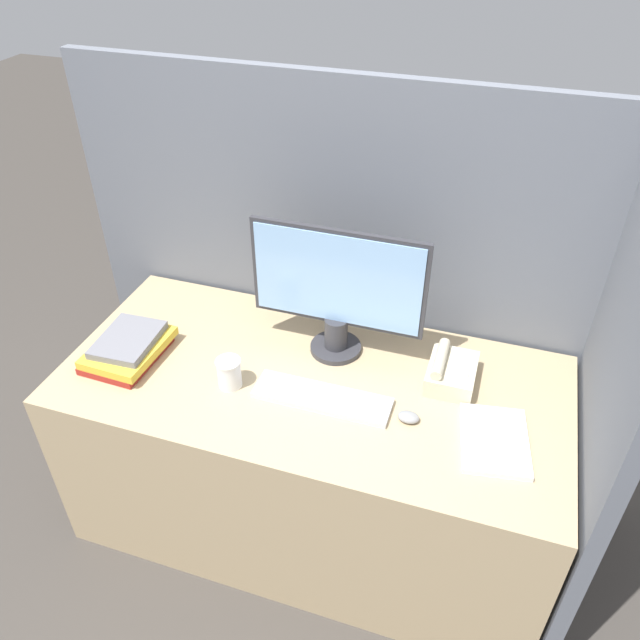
% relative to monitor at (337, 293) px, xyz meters
% --- Properties ---
extents(ground_plane, '(12.00, 12.00, 0.00)m').
position_rel_monitor_xyz_m(ground_plane, '(-0.03, -0.56, -0.97)').
color(ground_plane, '#423D38').
extents(cubicle_panel_rear, '(2.08, 0.04, 1.60)m').
position_rel_monitor_xyz_m(cubicle_panel_rear, '(-0.03, 0.26, -0.17)').
color(cubicle_panel_rear, slate).
rests_on(cubicle_panel_rear, ground_plane).
extents(cubicle_panel_right, '(0.04, 0.84, 1.60)m').
position_rel_monitor_xyz_m(cubicle_panel_right, '(0.84, -0.14, -0.17)').
color(cubicle_panel_right, slate).
rests_on(cubicle_panel_right, ground_plane).
extents(desk, '(1.68, 0.78, 0.73)m').
position_rel_monitor_xyz_m(desk, '(-0.03, -0.17, -0.60)').
color(desk, tan).
rests_on(desk, ground_plane).
extents(monitor, '(0.59, 0.18, 0.47)m').
position_rel_monitor_xyz_m(monitor, '(0.00, 0.00, 0.00)').
color(monitor, '#333338').
rests_on(monitor, desk).
extents(keyboard, '(0.44, 0.12, 0.02)m').
position_rel_monitor_xyz_m(keyboard, '(0.03, -0.26, -0.23)').
color(keyboard, silver).
rests_on(keyboard, desk).
extents(mouse, '(0.07, 0.05, 0.03)m').
position_rel_monitor_xyz_m(mouse, '(0.31, -0.26, -0.23)').
color(mouse, gray).
rests_on(mouse, desk).
extents(coffee_cup, '(0.08, 0.08, 0.10)m').
position_rel_monitor_xyz_m(coffee_cup, '(-0.27, -0.28, -0.19)').
color(coffee_cup, white).
rests_on(coffee_cup, desk).
extents(book_stack, '(0.23, 0.30, 0.08)m').
position_rel_monitor_xyz_m(book_stack, '(-0.67, -0.26, -0.20)').
color(book_stack, maroon).
rests_on(book_stack, desk).
extents(desk_telephone, '(0.15, 0.20, 0.10)m').
position_rel_monitor_xyz_m(desk_telephone, '(0.40, -0.04, -0.20)').
color(desk_telephone, beige).
rests_on(desk_telephone, desk).
extents(paper_pile, '(0.24, 0.30, 0.02)m').
position_rel_monitor_xyz_m(paper_pile, '(0.57, -0.27, -0.23)').
color(paper_pile, white).
rests_on(paper_pile, desk).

